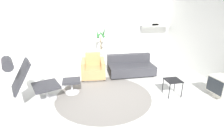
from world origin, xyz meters
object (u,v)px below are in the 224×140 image
Objects in this scene: couch_low at (130,67)px; shelf_unit at (155,25)px; side_table at (173,82)px; crt_television at (221,86)px; armchair_red at (93,69)px; potted_plant at (101,51)px; lounge_chair at (26,77)px; ottoman at (72,83)px.

couch_low is 2.63m from shelf_unit.
crt_television is (1.14, -0.33, -0.07)m from side_table.
potted_plant is at bearing -103.38° from armchair_red.
shelf_unit is (0.94, 3.41, 1.01)m from side_table.
potted_plant reaches higher than lounge_chair.
shelf_unit is (3.50, 2.79, 1.11)m from ottoman.
side_table is (0.63, -1.64, 0.15)m from couch_low.
lounge_chair is 1.45× the size of armchair_red.
armchair_red is at bearing -147.46° from shelf_unit.
couch_low is at bearing 36.42° from crt_television.
potted_plant reaches higher than ottoman.
ottoman is 0.82× the size of crt_television.
crt_television is (3.04, -1.93, 0.02)m from armchair_red.
couch_low is (2.89, 1.39, -0.47)m from lounge_chair.
lounge_chair is 2.69× the size of ottoman.
crt_television is at bearing 151.98° from armchair_red.
ottoman is 2.67m from potted_plant.
armchair_red is 3.54m from shelf_unit.
armchair_red reaches higher than couch_low.
ottoman is 1.08× the size of side_table.
crt_television is at bearing -86.93° from shelf_unit.
side_table is at bearing 144.21° from armchair_red.
couch_low is at bearing 110.88° from side_table.
side_table is 0.76× the size of crt_television.
crt_television is at bearing -16.03° from side_table.
potted_plant is at bearing 115.26° from side_table.
ottoman is at bearing -114.85° from potted_plant.
couch_low is 1.63m from potted_plant.
potted_plant is 2.58m from shelf_unit.
couch_low reaches higher than ottoman.
lounge_chair is 2.89× the size of side_table.
side_table is 0.23× the size of shelf_unit.
shelf_unit is at bearing 74.53° from side_table.
crt_television is 4.24m from potted_plant.
side_table reaches higher than ottoman.
potted_plant reaches higher than side_table.
crt_television is 3.90m from shelf_unit.
lounge_chair is 3.49m from potted_plant.
potted_plant is (2.08, 2.79, -0.23)m from lounge_chair.
side_table is at bearing -13.64° from ottoman.
side_table is 1.19m from crt_television.
potted_plant is (-2.58, 3.36, 0.17)m from crt_television.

